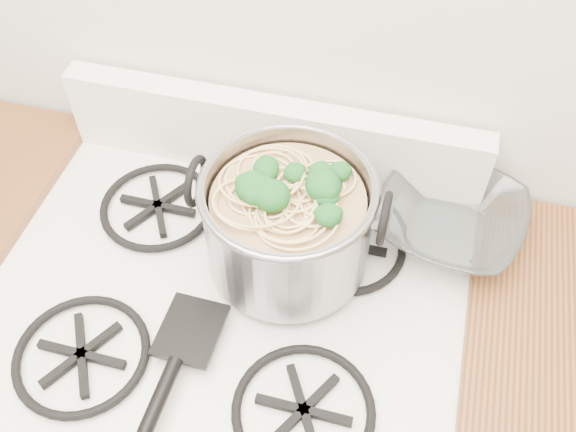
{
  "coord_description": "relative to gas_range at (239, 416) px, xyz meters",
  "views": [
    {
      "loc": [
        0.24,
        0.76,
        1.78
      ],
      "look_at": [
        0.08,
        1.36,
        1.03
      ],
      "focal_mm": 40.0,
      "sensor_mm": 36.0,
      "label": 1
    }
  ],
  "objects": [
    {
      "name": "counter_left",
      "position": [
        -0.51,
        0.0,
        0.02
      ],
      "size": [
        0.25,
        0.65,
        0.92
      ],
      "color": "silver",
      "rests_on": "ground"
    },
    {
      "name": "spatula",
      "position": [
        -0.02,
        -0.07,
        0.5
      ],
      "size": [
        0.3,
        0.32,
        0.02
      ],
      "primitive_type": null,
      "rotation": [
        0.0,
        0.0,
        -0.02
      ],
      "color": "black",
      "rests_on": "gas_range"
    },
    {
      "name": "gas_range",
      "position": [
        0.0,
        0.0,
        0.0
      ],
      "size": [
        0.76,
        0.66,
        0.92
      ],
      "color": "white",
      "rests_on": "ground"
    },
    {
      "name": "stock_pot",
      "position": [
        0.08,
        0.1,
        0.57
      ],
      "size": [
        0.3,
        0.27,
        0.18
      ],
      "color": "gray",
      "rests_on": "gas_range"
    },
    {
      "name": "glass_bowl",
      "position": [
        0.33,
        0.22,
        0.5
      ],
      "size": [
        0.12,
        0.12,
        0.02
      ],
      "primitive_type": "imported",
      "rotation": [
        0.0,
        0.0,
        -0.21
      ],
      "color": "white",
      "rests_on": "gas_range"
    }
  ]
}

